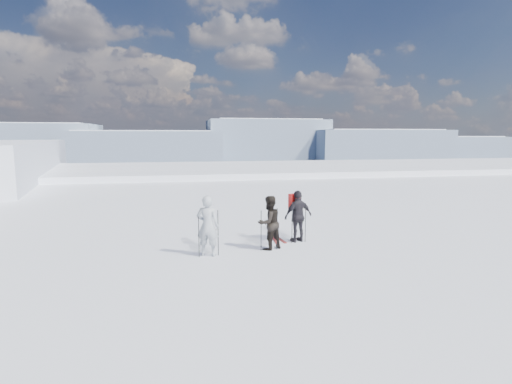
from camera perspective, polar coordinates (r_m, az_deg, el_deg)
The scene contains 8 objects.
lake_basin at distance 40.66m, azimuth -3.93°, elevation -6.22°, with size 820.00×820.00×71.62m.
far_mountain_range at distance 465.30m, azimuth -6.73°, elevation 6.67°, with size 770.00×110.00×53.00m.
skier_grey at distance 11.77m, azimuth -6.94°, elevation -4.81°, with size 0.66×0.43×1.80m, color #9EA6AD.
skier_dark at distance 12.37m, azimuth 1.88°, elevation -4.41°, with size 0.82×0.64×1.68m, color black.
skier_pack at distance 13.32m, azimuth 6.04°, elevation -3.46°, with size 1.01×0.42×1.72m, color black.
backpack at distance 13.35m, azimuth 5.55°, elevation 1.45°, with size 0.37×0.21×0.52m, color red.
ski_poles at distance 12.41m, azimuth 0.78°, elevation -5.26°, with size 3.58×1.09×1.37m.
skis_loose at distance 13.98m, azimuth 2.69°, elevation -6.43°, with size 0.38×1.70×0.03m.
Camera 1 is at (-4.72, -9.13, 3.51)m, focal length 28.00 mm.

